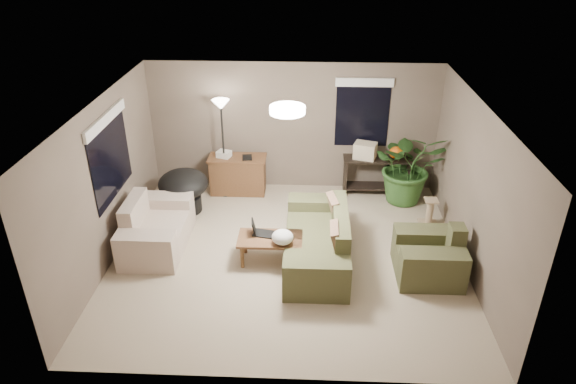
{
  "coord_description": "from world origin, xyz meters",
  "views": [
    {
      "loc": [
        0.31,
        -6.78,
        4.74
      ],
      "look_at": [
        0.0,
        0.2,
        1.05
      ],
      "focal_mm": 32.0,
      "sensor_mm": 36.0,
      "label": 1
    }
  ],
  "objects_px": {
    "papasan_chair": "(184,188)",
    "cat_scratching_post": "(429,214)",
    "armchair": "(429,257)",
    "desk": "(238,175)",
    "main_sofa": "(319,243)",
    "console_table": "(376,173)",
    "floor_lamp": "(221,116)",
    "coffee_table": "(270,241)",
    "houseplant": "(408,174)",
    "loveseat": "(155,230)"
  },
  "relations": [
    {
      "from": "cat_scratching_post",
      "to": "papasan_chair",
      "type": "bearing_deg",
      "value": 175.92
    },
    {
      "from": "papasan_chair",
      "to": "houseplant",
      "type": "height_order",
      "value": "houseplant"
    },
    {
      "from": "cat_scratching_post",
      "to": "coffee_table",
      "type": "bearing_deg",
      "value": -155.99
    },
    {
      "from": "console_table",
      "to": "armchair",
      "type": "bearing_deg",
      "value": -78.74
    },
    {
      "from": "papasan_chair",
      "to": "cat_scratching_post",
      "type": "xyz_separation_m",
      "value": [
        4.39,
        -0.31,
        -0.25
      ]
    },
    {
      "from": "papasan_chair",
      "to": "houseplant",
      "type": "relative_size",
      "value": 0.79
    },
    {
      "from": "armchair",
      "to": "desk",
      "type": "xyz_separation_m",
      "value": [
        -3.21,
        2.53,
        0.08
      ]
    },
    {
      "from": "main_sofa",
      "to": "floor_lamp",
      "type": "bearing_deg",
      "value": 130.21
    },
    {
      "from": "desk",
      "to": "papasan_chair",
      "type": "bearing_deg",
      "value": -138.93
    },
    {
      "from": "desk",
      "to": "armchair",
      "type": "bearing_deg",
      "value": -38.33
    },
    {
      "from": "coffee_table",
      "to": "desk",
      "type": "distance_m",
      "value": 2.43
    },
    {
      "from": "desk",
      "to": "floor_lamp",
      "type": "bearing_deg",
      "value": -159.26
    },
    {
      "from": "armchair",
      "to": "cat_scratching_post",
      "type": "relative_size",
      "value": 2.0
    },
    {
      "from": "main_sofa",
      "to": "armchair",
      "type": "relative_size",
      "value": 2.2
    },
    {
      "from": "cat_scratching_post",
      "to": "houseplant",
      "type": "bearing_deg",
      "value": 106.83
    },
    {
      "from": "coffee_table",
      "to": "houseplant",
      "type": "distance_m",
      "value": 3.22
    },
    {
      "from": "cat_scratching_post",
      "to": "desk",
      "type": "bearing_deg",
      "value": 162.77
    },
    {
      "from": "console_table",
      "to": "cat_scratching_post",
      "type": "bearing_deg",
      "value": -54.79
    },
    {
      "from": "armchair",
      "to": "papasan_chair",
      "type": "height_order",
      "value": "armchair"
    },
    {
      "from": "loveseat",
      "to": "floor_lamp",
      "type": "relative_size",
      "value": 0.84
    },
    {
      "from": "coffee_table",
      "to": "desk",
      "type": "height_order",
      "value": "desk"
    },
    {
      "from": "papasan_chair",
      "to": "armchair",
      "type": "bearing_deg",
      "value": -23.29
    },
    {
      "from": "papasan_chair",
      "to": "houseplant",
      "type": "distance_m",
      "value": 4.16
    },
    {
      "from": "houseplant",
      "to": "desk",
      "type": "bearing_deg",
      "value": 176.48
    },
    {
      "from": "loveseat",
      "to": "floor_lamp",
      "type": "bearing_deg",
      "value": 64.96
    },
    {
      "from": "armchair",
      "to": "desk",
      "type": "distance_m",
      "value": 4.09
    },
    {
      "from": "desk",
      "to": "console_table",
      "type": "distance_m",
      "value": 2.69
    },
    {
      "from": "main_sofa",
      "to": "console_table",
      "type": "bearing_deg",
      "value": 63.71
    },
    {
      "from": "armchair",
      "to": "papasan_chair",
      "type": "distance_m",
      "value": 4.46
    },
    {
      "from": "main_sofa",
      "to": "cat_scratching_post",
      "type": "distance_m",
      "value": 2.25
    },
    {
      "from": "main_sofa",
      "to": "desk",
      "type": "distance_m",
      "value": 2.71
    },
    {
      "from": "desk",
      "to": "console_table",
      "type": "relative_size",
      "value": 0.85
    },
    {
      "from": "cat_scratching_post",
      "to": "console_table",
      "type": "bearing_deg",
      "value": 125.21
    },
    {
      "from": "papasan_chair",
      "to": "cat_scratching_post",
      "type": "distance_m",
      "value": 4.41
    },
    {
      "from": "main_sofa",
      "to": "houseplant",
      "type": "bearing_deg",
      "value": 50.2
    },
    {
      "from": "armchair",
      "to": "papasan_chair",
      "type": "xyz_separation_m",
      "value": [
        -4.09,
        1.76,
        0.17
      ]
    },
    {
      "from": "houseplant",
      "to": "main_sofa",
      "type": "bearing_deg",
      "value": -129.8
    },
    {
      "from": "loveseat",
      "to": "desk",
      "type": "xyz_separation_m",
      "value": [
        1.1,
        1.95,
        0.08
      ]
    },
    {
      "from": "papasan_chair",
      "to": "floor_lamp",
      "type": "relative_size",
      "value": 0.6
    },
    {
      "from": "armchair",
      "to": "houseplant",
      "type": "height_order",
      "value": "houseplant"
    },
    {
      "from": "loveseat",
      "to": "armchair",
      "type": "bearing_deg",
      "value": -7.76
    },
    {
      "from": "loveseat",
      "to": "main_sofa",
      "type": "bearing_deg",
      "value": -5.67
    },
    {
      "from": "desk",
      "to": "papasan_chair",
      "type": "distance_m",
      "value": 1.18
    },
    {
      "from": "main_sofa",
      "to": "console_table",
      "type": "relative_size",
      "value": 1.69
    },
    {
      "from": "armchair",
      "to": "floor_lamp",
      "type": "distance_m",
      "value": 4.42
    },
    {
      "from": "loveseat",
      "to": "houseplant",
      "type": "distance_m",
      "value": 4.69
    },
    {
      "from": "main_sofa",
      "to": "desk",
      "type": "bearing_deg",
      "value": 125.16
    },
    {
      "from": "main_sofa",
      "to": "houseplant",
      "type": "distance_m",
      "value": 2.63
    },
    {
      "from": "papasan_chair",
      "to": "floor_lamp",
      "type": "height_order",
      "value": "floor_lamp"
    },
    {
      "from": "console_table",
      "to": "houseplant",
      "type": "bearing_deg",
      "value": -26.26
    }
  ]
}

